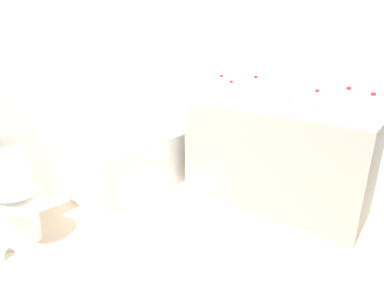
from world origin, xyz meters
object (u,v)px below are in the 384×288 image
(water_bottle_1, at_px, (316,102))
(drinking_glass_1, at_px, (214,93))
(sink_faucet, at_px, (288,101))
(water_bottle_3, at_px, (255,91))
(drinking_glass_2, at_px, (334,109))
(bathtub, at_px, (141,156))
(sink_basin, at_px, (279,105))
(water_bottle_0, at_px, (221,87))
(water_bottle_4, at_px, (231,91))
(drinking_glass_0, at_px, (245,98))
(drinking_glass_3, at_px, (239,97))
(bath_mat, at_px, (177,204))
(water_bottle_2, at_px, (371,107))
(water_bottle_5, at_px, (346,103))
(toilet, at_px, (13,200))

(water_bottle_1, height_order, drinking_glass_1, water_bottle_1)
(sink_faucet, distance_m, drinking_glass_1, 0.71)
(water_bottle_3, bearing_deg, drinking_glass_2, -85.37)
(bathtub, height_order, water_bottle_1, bathtub)
(sink_basin, relative_size, water_bottle_0, 1.49)
(water_bottle_4, relative_size, drinking_glass_0, 1.88)
(water_bottle_1, bearing_deg, drinking_glass_3, 91.17)
(bathtub, relative_size, drinking_glass_0, 14.34)
(sink_faucet, bearing_deg, drinking_glass_2, -111.50)
(bathtub, xyz_separation_m, sink_faucet, (0.64, -1.24, 0.63))
(water_bottle_1, height_order, drinking_glass_3, water_bottle_1)
(bath_mat, bearing_deg, drinking_glass_1, 4.93)
(drinking_glass_2, bearing_deg, water_bottle_0, 88.85)
(water_bottle_2, bearing_deg, sink_basin, 93.37)
(water_bottle_0, xyz_separation_m, drinking_glass_2, (-0.02, -1.04, -0.06))
(water_bottle_2, bearing_deg, drinking_glass_2, 91.49)
(water_bottle_3, bearing_deg, sink_basin, -85.01)
(water_bottle_1, xyz_separation_m, drinking_glass_3, (-0.01, 0.68, -0.03))
(water_bottle_4, bearing_deg, drinking_glass_1, 84.14)
(water_bottle_2, distance_m, water_bottle_4, 1.16)
(bathtub, xyz_separation_m, sink_basin, (0.44, -1.24, 0.62))
(sink_faucet, distance_m, bath_mat, 1.35)
(sink_basin, xyz_separation_m, drinking_glass_1, (0.06, 0.70, 0.02))
(bathtub, height_order, water_bottle_2, bathtub)
(water_bottle_2, relative_size, water_bottle_3, 0.78)
(bathtub, height_order, drinking_glass_3, bathtub)
(sink_basin, relative_size, water_bottle_5, 1.54)
(sink_faucet, distance_m, drinking_glass_0, 0.38)
(water_bottle_3, xyz_separation_m, drinking_glass_3, (0.03, 0.17, -0.07))
(water_bottle_0, distance_m, drinking_glass_2, 1.04)
(sink_basin, bearing_deg, drinking_glass_2, -85.55)
(bathtub, xyz_separation_m, water_bottle_2, (0.48, -1.91, 0.69))
(sink_basin, height_order, water_bottle_1, water_bottle_1)
(sink_basin, height_order, drinking_glass_2, drinking_glass_2)
(water_bottle_4, height_order, drinking_glass_2, water_bottle_4)
(water_bottle_2, height_order, bath_mat, water_bottle_2)
(water_bottle_5, bearing_deg, bath_mat, 118.78)
(water_bottle_4, distance_m, water_bottle_5, 1.00)
(water_bottle_0, height_order, drinking_glass_1, water_bottle_0)
(water_bottle_4, bearing_deg, sink_basin, -94.96)
(sink_basin, relative_size, water_bottle_3, 1.34)
(toilet, bearing_deg, water_bottle_4, 71.78)
(water_bottle_5, bearing_deg, toilet, 135.04)
(sink_basin, height_order, drinking_glass_0, drinking_glass_0)
(water_bottle_1, relative_size, bath_mat, 0.32)
(sink_faucet, bearing_deg, water_bottle_2, -103.56)
(water_bottle_2, height_order, drinking_glass_1, water_bottle_2)
(drinking_glass_2, bearing_deg, water_bottle_3, 94.63)
(water_bottle_3, bearing_deg, sink_faucet, -44.65)
(water_bottle_0, relative_size, water_bottle_5, 1.03)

